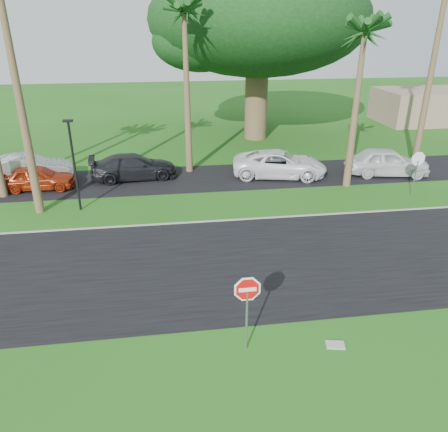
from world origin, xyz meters
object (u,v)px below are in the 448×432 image
Objects in this scene: car_pickup at (387,162)px; car_red at (38,178)px; stop_sign_near at (247,299)px; car_minivan at (280,164)px; stop_sign_far at (417,165)px; car_silver at (27,170)px; car_dark at (134,167)px.

car_red is at bearing 99.79° from car_pickup.
stop_sign_near is 0.46× the size of car_minivan.
stop_sign_near is at bearing 43.73° from stop_sign_far.
car_minivan is (14.26, 0.27, 0.11)m from car_red.
car_silver is (-21.66, 5.10, -0.93)m from stop_sign_far.
stop_sign_far is 21.18m from car_red.
car_pickup is (6.71, -0.69, 0.06)m from car_minivan.
car_pickup is at bearing -83.74° from car_minivan.
stop_sign_far is 0.52× the size of car_pickup.
stop_sign_near and stop_sign_far have the same top height.
stop_sign_near is 0.52× the size of car_pickup.
car_dark is (-3.95, 15.98, -1.02)m from stop_sign_near.
stop_sign_near is 16.49m from car_dark.
car_dark is 0.90× the size of car_minivan.
car_dark is (-15.45, 4.98, -1.02)m from stop_sign_far.
car_pickup is at bearing -104.26° from car_silver.
car_pickup reaches higher than car_minivan.
car_silver is at bearing -13.25° from stop_sign_far.
stop_sign_near is at bearing 173.95° from car_minivan.
car_red is 0.71× the size of car_minivan.
car_dark is 8.95m from car_minivan.
stop_sign_near is 19.06m from car_silver.
stop_sign_far is at bearing -172.02° from car_pickup.
stop_sign_far is at bearing -110.33° from car_minivan.
car_red is 5.45m from car_dark.
car_pickup reaches higher than car_red.
car_red is at bearing 103.20° from car_minivan.
car_red is 14.26m from car_minivan.
stop_sign_near is at bearing -157.72° from car_silver.
car_dark is (5.34, 1.10, 0.06)m from car_red.
car_silver is 15.16m from car_minivan.
car_minivan is at bearing -101.84° from car_dark.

